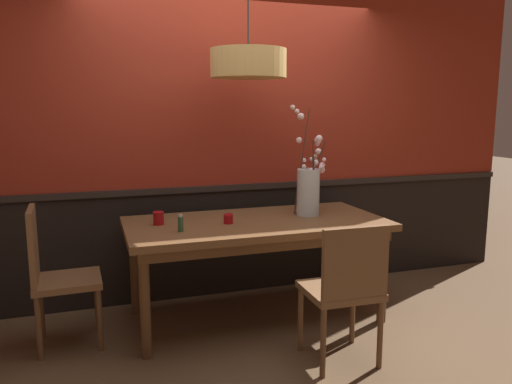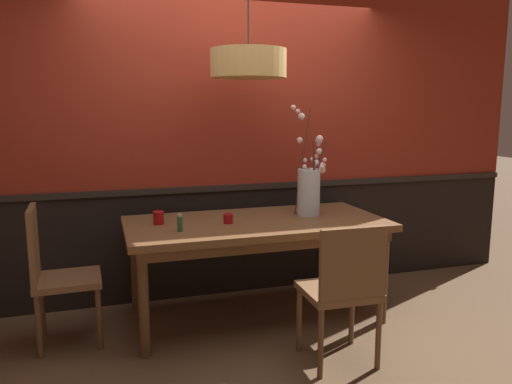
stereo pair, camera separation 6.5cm
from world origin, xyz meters
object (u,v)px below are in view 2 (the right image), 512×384
(pendant_lamp, at_px, (248,64))
(chair_near_side_right, at_px, (344,286))
(chair_far_side_right, at_px, (262,224))
(candle_holder_nearer_edge, at_px, (228,219))
(condiment_bottle, at_px, (180,223))
(candle_holder_nearer_center, at_px, (158,218))
(chair_head_west_end, at_px, (54,270))
(dining_table, at_px, (256,231))
(vase_with_blossoms, at_px, (309,189))
(chair_far_side_left, at_px, (198,230))

(pendant_lamp, bearing_deg, chair_near_side_right, -69.71)
(chair_far_side_right, relative_size, pendant_lamp, 1.08)
(candle_holder_nearer_edge, height_order, condiment_bottle, condiment_bottle)
(candle_holder_nearer_center, distance_m, pendant_lamp, 1.30)
(chair_near_side_right, height_order, candle_holder_nearer_edge, chair_near_side_right)
(chair_near_side_right, height_order, chair_head_west_end, chair_head_west_end)
(candle_holder_nearer_edge, xyz_separation_m, condiment_bottle, (-0.38, -0.13, 0.02))
(pendant_lamp, bearing_deg, candle_holder_nearer_center, 176.49)
(dining_table, xyz_separation_m, candle_holder_nearer_center, (-0.72, 0.09, 0.13))
(candle_holder_nearer_edge, bearing_deg, pendant_lamp, 24.73)
(dining_table, relative_size, vase_with_blossoms, 2.25)
(dining_table, bearing_deg, chair_far_side_left, 107.71)
(chair_near_side_right, xyz_separation_m, candle_holder_nearer_center, (-1.02, 0.96, 0.30))
(chair_head_west_end, bearing_deg, chair_near_side_right, -26.17)
(chair_far_side_left, bearing_deg, pendant_lamp, -73.99)
(vase_with_blossoms, bearing_deg, dining_table, -172.07)
(candle_holder_nearer_center, xyz_separation_m, pendant_lamp, (0.68, -0.04, 1.11))
(vase_with_blossoms, bearing_deg, chair_head_west_end, -177.60)
(dining_table, height_order, vase_with_blossoms, vase_with_blossoms)
(chair_far_side_left, bearing_deg, dining_table, -72.29)
(chair_near_side_right, relative_size, chair_head_west_end, 0.95)
(chair_head_west_end, distance_m, condiment_bottle, 0.90)
(vase_with_blossoms, height_order, condiment_bottle, vase_with_blossoms)
(condiment_bottle, bearing_deg, chair_near_side_right, -37.88)
(chair_far_side_left, bearing_deg, vase_with_blossoms, -47.48)
(chair_near_side_right, xyz_separation_m, candle_holder_nearer_edge, (-0.53, 0.83, 0.29))
(dining_table, distance_m, pendant_lamp, 1.25)
(candle_holder_nearer_center, bearing_deg, chair_far_side_right, 36.05)
(vase_with_blossoms, height_order, pendant_lamp, pendant_lamp)
(chair_near_side_right, distance_m, pendant_lamp, 1.72)
(chair_far_side_left, relative_size, pendant_lamp, 1.02)
(chair_near_side_right, xyz_separation_m, vase_with_blossoms, (0.17, 0.94, 0.46))
(dining_table, distance_m, chair_far_side_left, 0.94)
(candle_holder_nearer_edge, bearing_deg, chair_far_side_right, 57.95)
(dining_table, xyz_separation_m, candle_holder_nearer_edge, (-0.23, -0.04, 0.12))
(vase_with_blossoms, distance_m, condiment_bottle, 1.11)
(chair_far_side_left, distance_m, candle_holder_nearer_edge, 0.96)
(chair_head_west_end, bearing_deg, candle_holder_nearer_center, 8.35)
(chair_far_side_left, relative_size, chair_near_side_right, 0.97)
(candle_holder_nearer_edge, xyz_separation_m, pendant_lamp, (0.18, 0.09, 1.13))
(vase_with_blossoms, height_order, candle_holder_nearer_center, vase_with_blossoms)
(chair_far_side_right, distance_m, condiment_bottle, 1.42)
(chair_far_side_left, xyz_separation_m, chair_near_side_right, (0.58, -1.75, 0.01))
(chair_far_side_right, height_order, candle_holder_nearer_edge, chair_far_side_right)
(chair_far_side_left, height_order, candle_holder_nearer_center, chair_far_side_left)
(condiment_bottle, relative_size, pendant_lamp, 0.14)
(pendant_lamp, bearing_deg, candle_holder_nearer_edge, -155.27)
(chair_far_side_right, xyz_separation_m, candle_holder_nearer_center, (-1.05, -0.77, 0.29))
(dining_table, height_order, candle_holder_nearer_edge, candle_holder_nearer_edge)
(dining_table, relative_size, candle_holder_nearer_center, 20.08)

